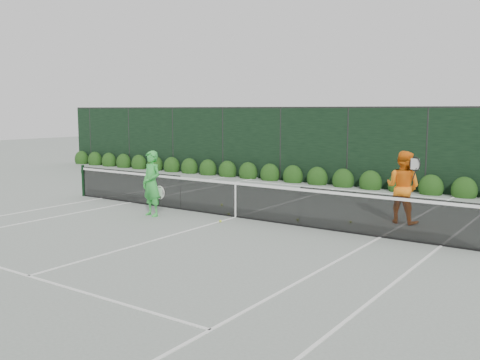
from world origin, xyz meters
The scene contains 8 objects.
ground centered at (0.00, 0.00, 0.00)m, with size 80.00×80.00×0.00m, color gray.
tennis_net centered at (-0.02, 0.00, 0.53)m, with size 12.90×0.10×1.07m.
player_woman centered at (-2.03, -1.16, 0.91)m, with size 0.73×0.54×1.82m.
player_man centered at (3.99, 1.91, 0.95)m, with size 1.01×0.84×1.89m.
court_lines centered at (0.00, 0.00, 0.01)m, with size 11.03×23.83×0.01m.
windscreen_fence centered at (0.00, -2.71, 1.51)m, with size 32.00×21.07×3.06m.
hedge_row centered at (0.00, 7.15, 0.23)m, with size 31.66×0.65×0.94m.
tennis_balls centered at (0.59, 0.42, 0.03)m, with size 4.33×2.01×0.07m.
Camera 1 is at (8.36, -11.80, 2.95)m, focal length 40.00 mm.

